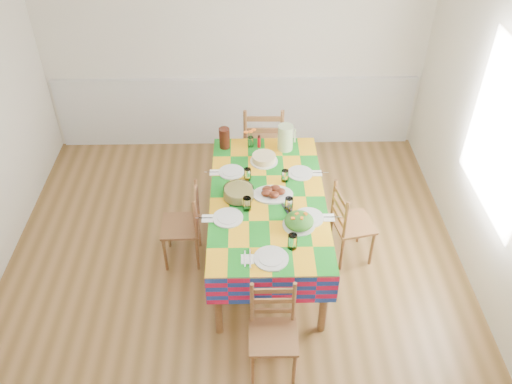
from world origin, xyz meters
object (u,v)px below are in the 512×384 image
green_pitcher (285,138)px  tea_pitcher (224,138)px  dining_table (268,204)px  chair_left (185,226)px  chair_right (349,224)px  meat_platter (273,193)px  chair_far (263,145)px  chair_near (273,333)px

green_pitcher → tea_pitcher: size_ratio=1.22×
dining_table → chair_left: size_ratio=2.29×
chair_right → meat_platter: bearing=75.7°
tea_pitcher → green_pitcher: bearing=-3.7°
meat_platter → chair_far: size_ratio=0.36×
chair_right → green_pitcher: bearing=24.5°
tea_pitcher → chair_right: tea_pitcher is taller
green_pitcher → tea_pitcher: 0.62m
meat_platter → chair_right: size_ratio=0.44×
chair_far → chair_left: size_ratio=1.21×
meat_platter → chair_far: bearing=92.3°
chair_near → chair_far: (-0.00, 2.48, 0.09)m
green_pitcher → tea_pitcher: bearing=176.3°
dining_table → meat_platter: size_ratio=5.22×
tea_pitcher → chair_near: tea_pitcher is taller
chair_far → chair_right: 1.48m
meat_platter → tea_pitcher: size_ratio=1.70×
meat_platter → dining_table: bearing=-152.9°
meat_platter → green_pitcher: green_pitcher is taller
tea_pitcher → chair_left: 1.01m
dining_table → green_pitcher: (0.21, 0.78, 0.22)m
dining_table → chair_near: bearing=-90.0°
dining_table → green_pitcher: size_ratio=7.32×
tea_pitcher → chair_left: size_ratio=0.26×
meat_platter → chair_left: 0.92m
green_pitcher → chair_right: 1.09m
chair_right → chair_near: bearing=135.6°
green_pitcher → chair_right: size_ratio=0.31×
green_pitcher → chair_far: bearing=114.8°
dining_table → tea_pitcher: (-0.41, 0.82, 0.20)m
chair_left → tea_pitcher: bearing=154.5°
tea_pitcher → chair_far: chair_far is taller
dining_table → chair_right: 0.83m
green_pitcher → chair_right: bearing=-53.7°
chair_left → dining_table: bearing=89.0°
dining_table → green_pitcher: 0.84m
chair_far → chair_right: bearing=123.5°
meat_platter → green_pitcher: 0.78m
chair_near → chair_far: bearing=90.1°
meat_platter → chair_right: bearing=-2.5°
meat_platter → chair_near: bearing=-92.1°
tea_pitcher → chair_right: 1.53m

